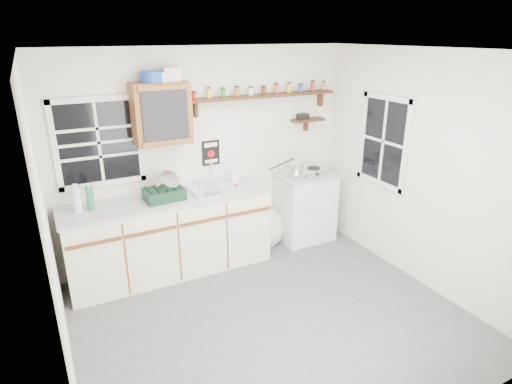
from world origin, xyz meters
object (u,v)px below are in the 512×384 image
Objects in this scene: upper_cabinet at (161,113)px; dish_rack at (165,190)px; main_cabinet at (171,235)px; hotplate at (305,172)px; right_cabinet at (304,206)px; spice_shelf at (264,95)px.

dish_rack is at bearing -112.00° from upper_cabinet.
main_cabinet is 5.42× the size of dish_rack.
upper_cabinet reaches higher than main_cabinet.
dish_rack is 1.84m from hotplate.
upper_cabinet is at bearing 170.32° from hotplate.
dish_rack reaches higher than hotplate.
dish_rack is (-0.03, -0.03, 0.56)m from main_cabinet.
upper_cabinet reaches higher than right_cabinet.
spice_shelf is at bearing 7.47° from dish_rack.
hotplate reaches higher than right_cabinet.
upper_cabinet reaches higher than dish_rack.
spice_shelf is 4.48× the size of dish_rack.
dish_rack is 0.75× the size of hotplate.
right_cabinet is at bearing -1.04° from dish_rack.
right_cabinet is 1.40× the size of upper_cabinet.
spice_shelf is (1.31, 0.21, 1.47)m from main_cabinet.
dish_rack is at bearing -140.75° from main_cabinet.
main_cabinet is at bearing 174.96° from hotplate.
right_cabinet is 0.49m from hotplate.
dish_rack is at bearing 175.83° from hotplate.
spice_shelf is 1.12m from hotplate.
upper_cabinet is 0.83m from dish_rack.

